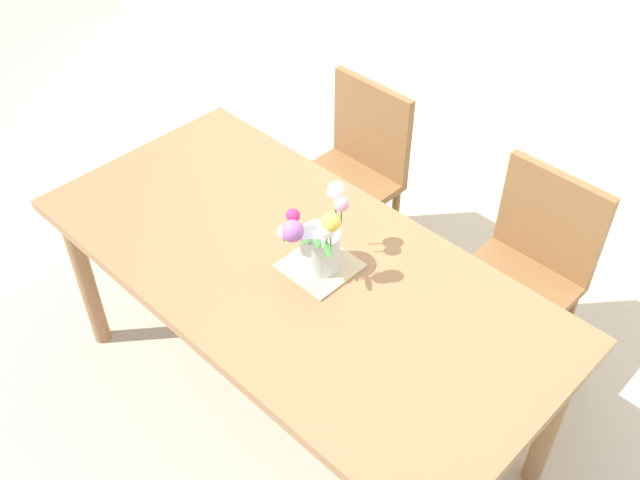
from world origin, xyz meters
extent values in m
plane|color=#B7AD99|center=(0.00, 0.00, 0.00)|extent=(12.00, 12.00, 0.00)
cube|color=#9E7047|center=(0.00, 0.00, 0.75)|extent=(1.86, 0.90, 0.04)
cylinder|color=#9E7047|center=(-0.85, -0.37, 0.37)|extent=(0.07, 0.07, 0.73)
cylinder|color=#9E7047|center=(-0.85, 0.37, 0.37)|extent=(0.07, 0.07, 0.73)
cylinder|color=#9E7047|center=(0.85, 0.37, 0.37)|extent=(0.07, 0.07, 0.73)
cube|color=olive|center=(-0.45, 0.71, 0.46)|extent=(0.42, 0.42, 0.04)
cylinder|color=olive|center=(-0.27, 0.53, 0.22)|extent=(0.04, 0.04, 0.44)
cylinder|color=olive|center=(-0.63, 0.53, 0.22)|extent=(0.04, 0.04, 0.44)
cylinder|color=olive|center=(-0.27, 0.89, 0.22)|extent=(0.04, 0.04, 0.44)
cylinder|color=olive|center=(-0.63, 0.89, 0.22)|extent=(0.04, 0.04, 0.44)
cube|color=olive|center=(-0.45, 0.90, 0.69)|extent=(0.42, 0.04, 0.42)
cube|color=olive|center=(0.45, 0.71, 0.46)|extent=(0.42, 0.42, 0.04)
cylinder|color=olive|center=(0.63, 0.53, 0.22)|extent=(0.04, 0.04, 0.44)
cylinder|color=olive|center=(0.27, 0.53, 0.22)|extent=(0.04, 0.04, 0.44)
cylinder|color=olive|center=(0.63, 0.89, 0.22)|extent=(0.04, 0.04, 0.44)
cylinder|color=olive|center=(0.27, 0.89, 0.22)|extent=(0.04, 0.04, 0.44)
cube|color=olive|center=(0.45, 0.90, 0.69)|extent=(0.42, 0.04, 0.42)
cube|color=#CCB789|center=(0.07, 0.05, 0.78)|extent=(0.22, 0.22, 0.01)
cylinder|color=silver|center=(0.07, 0.05, 0.85)|extent=(0.13, 0.13, 0.14)
sphere|color=white|center=(0.04, 0.16, 1.02)|extent=(0.06, 0.06, 0.06)
cylinder|color=#478438|center=(0.04, 0.16, 0.97)|extent=(0.01, 0.01, 0.10)
sphere|color=#B266C6|center=(0.03, -0.03, 0.96)|extent=(0.07, 0.07, 0.07)
cylinder|color=#478438|center=(0.03, -0.03, 0.94)|extent=(0.01, 0.01, 0.04)
sphere|color=#EFD14C|center=(0.14, 0.03, 1.02)|extent=(0.06, 0.06, 0.06)
cylinder|color=#478438|center=(0.14, 0.03, 0.97)|extent=(0.01, 0.01, 0.11)
sphere|color=white|center=(0.13, 0.01, 1.00)|extent=(0.06, 0.06, 0.06)
cylinder|color=#478438|center=(0.13, 0.01, 0.96)|extent=(0.01, 0.01, 0.08)
sphere|color=white|center=(0.01, -0.05, 0.95)|extent=(0.04, 0.04, 0.04)
cylinder|color=#478438|center=(0.01, -0.05, 0.93)|extent=(0.01, 0.01, 0.04)
sphere|color=#EA9EBC|center=(0.08, 0.14, 0.99)|extent=(0.05, 0.05, 0.05)
cylinder|color=#478438|center=(0.08, 0.14, 0.95)|extent=(0.01, 0.01, 0.08)
sphere|color=#D12D66|center=(0.00, 0.00, 0.98)|extent=(0.05, 0.05, 0.05)
cylinder|color=#478438|center=(0.00, 0.00, 0.95)|extent=(0.01, 0.01, 0.07)
ellipsoid|color=#478438|center=(0.09, -0.03, 0.94)|extent=(0.04, 0.07, 0.04)
ellipsoid|color=#478438|center=(0.10, 0.01, 0.93)|extent=(0.06, 0.07, 0.02)
ellipsoid|color=#478438|center=(0.15, 0.00, 0.94)|extent=(0.07, 0.06, 0.02)
camera|label=1|loc=(1.29, -1.19, 2.47)|focal=41.08mm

